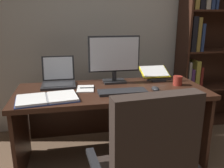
% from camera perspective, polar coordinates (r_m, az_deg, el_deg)
% --- Properties ---
extents(wall_back, '(5.40, 0.12, 2.77)m').
position_cam_1_polar(wall_back, '(2.97, 0.85, 16.33)').
color(wall_back, '#B2ADA3').
rests_on(wall_back, ground).
extents(desk, '(1.72, 0.71, 0.73)m').
position_cam_1_polar(desk, '(2.28, -0.36, -5.43)').
color(desk, '#381E14').
rests_on(desk, ground).
extents(bookshelf, '(0.97, 0.33, 1.92)m').
position_cam_1_polar(bookshelf, '(3.21, 22.13, 8.01)').
color(bookshelf, '#381E14').
rests_on(bookshelf, ground).
extents(monitor, '(0.51, 0.16, 0.46)m').
position_cam_1_polar(monitor, '(2.32, 0.54, 6.06)').
color(monitor, '#232326').
rests_on(monitor, desk).
extents(laptop, '(0.31, 0.33, 0.26)m').
position_cam_1_polar(laptop, '(2.33, -12.77, 1.12)').
color(laptop, '#232326').
rests_on(laptop, desk).
extents(keyboard, '(0.42, 0.15, 0.02)m').
position_cam_1_polar(keyboard, '(2.04, 2.54, -1.88)').
color(keyboard, '#232326').
rests_on(keyboard, desk).
extents(computer_mouse, '(0.06, 0.10, 0.04)m').
position_cam_1_polar(computer_mouse, '(2.12, 10.44, -1.17)').
color(computer_mouse, '#232326').
rests_on(computer_mouse, desk).
extents(reading_stand_with_book, '(0.29, 0.26, 0.12)m').
position_cam_1_polar(reading_stand_with_book, '(2.54, 10.30, 2.62)').
color(reading_stand_with_book, '#232326').
rests_on(reading_stand_with_book, desk).
extents(open_binder, '(0.51, 0.34, 0.02)m').
position_cam_1_polar(open_binder, '(1.95, -15.38, -3.36)').
color(open_binder, navy).
rests_on(open_binder, desk).
extents(notepad, '(0.17, 0.23, 0.01)m').
position_cam_1_polar(notepad, '(2.16, -6.43, -1.16)').
color(notepad, white).
rests_on(notepad, desk).
extents(pen, '(0.14, 0.02, 0.01)m').
position_cam_1_polar(pen, '(2.15, -5.90, -0.90)').
color(pen, black).
rests_on(pen, notepad).
extents(coffee_mug, '(0.09, 0.09, 0.09)m').
position_cam_1_polar(coffee_mug, '(2.35, 15.56, 0.80)').
color(coffee_mug, maroon).
rests_on(coffee_mug, desk).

